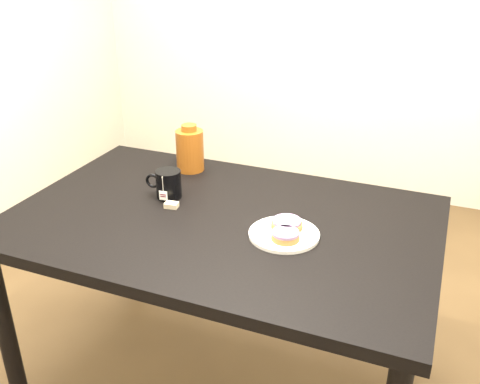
# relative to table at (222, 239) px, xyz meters

# --- Properties ---
(table) EXTENTS (1.40, 0.90, 0.75)m
(table) POSITION_rel_table_xyz_m (0.00, 0.00, 0.00)
(table) COLOR black
(table) RESTS_ON ground_plane
(plate) EXTENTS (0.22, 0.22, 0.02)m
(plate) POSITION_rel_table_xyz_m (0.23, -0.04, 0.09)
(plate) COLOR white
(plate) RESTS_ON table
(bagel_back) EXTENTS (0.10, 0.10, 0.03)m
(bagel_back) POSITION_rel_table_xyz_m (0.23, -0.00, 0.11)
(bagel_back) COLOR brown
(bagel_back) RESTS_ON plate
(bagel_front) EXTENTS (0.12, 0.12, 0.03)m
(bagel_front) POSITION_rel_table_xyz_m (0.25, -0.08, 0.11)
(bagel_front) COLOR brown
(bagel_front) RESTS_ON plate
(mug) EXTENTS (0.14, 0.10, 0.10)m
(mug) POSITION_rel_table_xyz_m (-0.24, 0.07, 0.13)
(mug) COLOR black
(mug) RESTS_ON table
(teabag_pouch) EXTENTS (0.05, 0.04, 0.02)m
(teabag_pouch) POSITION_rel_table_xyz_m (-0.19, 0.00, 0.09)
(teabag_pouch) COLOR #C6B793
(teabag_pouch) RESTS_ON table
(bagel_package) EXTENTS (0.14, 0.14, 0.19)m
(bagel_package) POSITION_rel_table_xyz_m (-0.28, 0.32, 0.17)
(bagel_package) COLOR #622D0C
(bagel_package) RESTS_ON table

